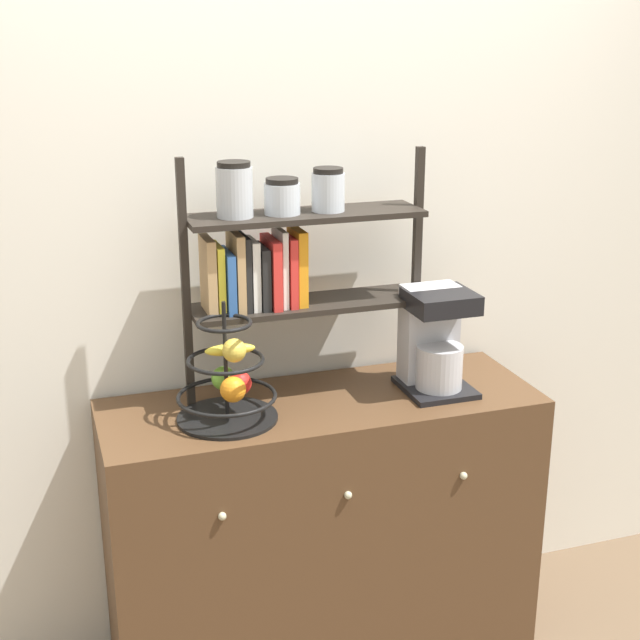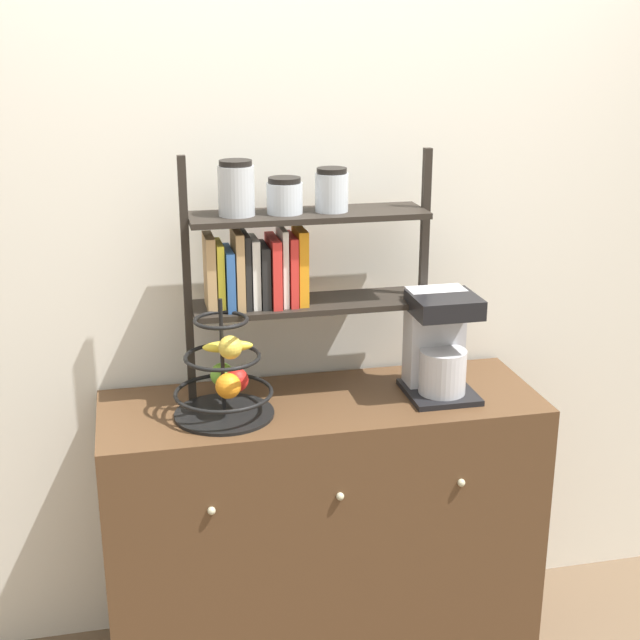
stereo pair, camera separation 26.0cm
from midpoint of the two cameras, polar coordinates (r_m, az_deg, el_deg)
wall_back at (r=2.92m, az=1.47°, el=3.79°), size 7.00×0.05×2.60m
sideboard at (r=3.00m, az=2.67°, el=-13.32°), size 1.37×0.49×0.92m
coffee_maker at (r=2.83m, az=10.23°, el=-1.55°), size 0.21×0.24×0.33m
fruit_stand at (r=2.64m, az=-3.29°, el=-3.81°), size 0.30×0.30×0.37m
shelf_hutch at (r=2.70m, az=0.09°, el=4.50°), size 0.77×0.20×0.76m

